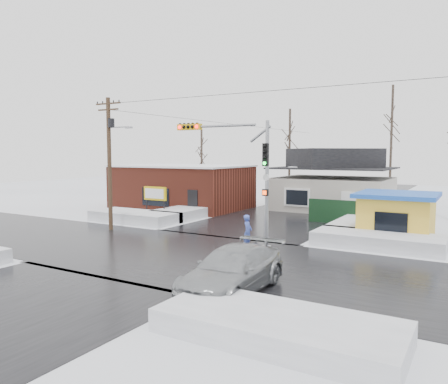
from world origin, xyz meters
The scene contains 21 objects.
ground centered at (0.00, 0.00, 0.00)m, with size 120.00×120.00×0.00m, color white.
road_ns centered at (0.00, 0.00, 0.01)m, with size 10.00×120.00×0.02m, color black.
road_ew centered at (0.00, 0.00, 0.01)m, with size 120.00×10.00×0.02m, color black.
snowbank_nw centered at (-9.00, 7.00, 0.40)m, with size 7.00×3.00×0.80m, color white.
snowbank_ne centered at (9.00, 7.00, 0.40)m, with size 7.00×3.00×0.80m, color white.
snowbank_se centered at (9.00, -7.00, 0.35)m, with size 7.00×3.00×0.70m, color white.
snowbank_nside_w centered at (-7.00, 12.00, 0.40)m, with size 3.00×8.00×0.80m, color white.
snowbank_nside_e centered at (7.00, 12.00, 0.40)m, with size 3.00×8.00×0.80m, color white.
traffic_signal centered at (2.43, 2.97, 4.54)m, with size 6.05×0.68×7.00m.
utility_pole centered at (-7.93, 3.50, 5.11)m, with size 3.15×0.44×9.00m.
brick_building centered at (-11.00, 15.99, 2.08)m, with size 12.20×8.20×4.12m.
marquee_sign centered at (-9.00, 9.49, 1.92)m, with size 2.20×0.21×2.55m.
house centered at (2.00, 22.00, 2.62)m, with size 10.40×8.40×5.76m.
kiosk centered at (9.50, 9.99, 1.46)m, with size 4.60×4.60×2.88m.
fence centered at (6.50, 14.00, 0.90)m, with size 8.00×0.12×1.80m, color black.
tree_far_left centered at (-4.00, 26.00, 7.95)m, with size 3.00×3.00×10.00m.
tree_far_mid centered at (6.00, 28.00, 9.54)m, with size 3.00×3.00×12.00m.
tree_far_west centered at (-14.00, 24.00, 6.36)m, with size 3.00×3.00×8.00m.
pedestrian centered at (2.92, 2.88, 0.95)m, with size 0.69×0.45×1.90m, color #475DC7.
car centered at (5.84, -4.03, 0.84)m, with size 2.35×5.79×1.68m, color #9DA1A4.
shopping_bag centered at (3.39, 2.90, 0.17)m, with size 0.28×0.12×0.35m, color black.
Camera 1 is at (13.78, -18.16, 5.29)m, focal length 35.00 mm.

